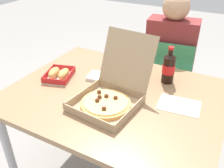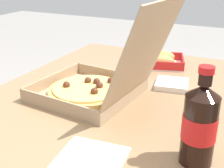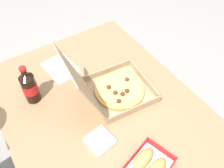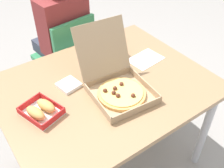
{
  "view_description": "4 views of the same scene",
  "coord_description": "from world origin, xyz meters",
  "px_view_note": "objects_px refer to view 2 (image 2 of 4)",
  "views": [
    {
      "loc": [
        0.53,
        -1.02,
        1.46
      ],
      "look_at": [
        -0.01,
        -0.02,
        0.78
      ],
      "focal_mm": 39.27,
      "sensor_mm": 36.0,
      "label": 1
    },
    {
      "loc": [
        0.78,
        0.33,
        1.13
      ],
      "look_at": [
        0.02,
        -0.04,
        0.77
      ],
      "focal_mm": 47.14,
      "sensor_mm": 36.0,
      "label": 2
    },
    {
      "loc": [
        -0.64,
        0.34,
        1.7
      ],
      "look_at": [
        0.04,
        -0.1,
        0.78
      ],
      "focal_mm": 38.95,
      "sensor_mm": 36.0,
      "label": 3
    },
    {
      "loc": [
        -0.63,
        -0.96,
        1.68
      ],
      "look_at": [
        -0.01,
        -0.08,
        0.78
      ],
      "focal_mm": 42.44,
      "sensor_mm": 36.0,
      "label": 4
    }
  ],
  "objects_px": {
    "bread_side_box": "(161,60)",
    "napkin_pile": "(172,84)",
    "cola_bottle": "(199,124)",
    "paper_menu": "(84,168)",
    "pizza_box_open": "(97,84)"
  },
  "relations": [
    {
      "from": "cola_bottle",
      "to": "bread_side_box",
      "type": "bearing_deg",
      "value": -156.05
    },
    {
      "from": "pizza_box_open",
      "to": "cola_bottle",
      "type": "height_order",
      "value": "pizza_box_open"
    },
    {
      "from": "bread_side_box",
      "to": "napkin_pile",
      "type": "bearing_deg",
      "value": 27.11
    },
    {
      "from": "paper_menu",
      "to": "napkin_pile",
      "type": "xyz_separation_m",
      "value": [
        -0.52,
        0.05,
        0.01
      ]
    },
    {
      "from": "paper_menu",
      "to": "bread_side_box",
      "type": "bearing_deg",
      "value": 178.46
    },
    {
      "from": "cola_bottle",
      "to": "napkin_pile",
      "type": "distance_m",
      "value": 0.43
    },
    {
      "from": "cola_bottle",
      "to": "paper_menu",
      "type": "relative_size",
      "value": 1.07
    },
    {
      "from": "pizza_box_open",
      "to": "bread_side_box",
      "type": "distance_m",
      "value": 0.42
    },
    {
      "from": "paper_menu",
      "to": "cola_bottle",
      "type": "bearing_deg",
      "value": 115.81
    },
    {
      "from": "paper_menu",
      "to": "napkin_pile",
      "type": "relative_size",
      "value": 1.91
    },
    {
      "from": "cola_bottle",
      "to": "napkin_pile",
      "type": "relative_size",
      "value": 2.04
    },
    {
      "from": "bread_side_box",
      "to": "napkin_pile",
      "type": "relative_size",
      "value": 2.05
    },
    {
      "from": "pizza_box_open",
      "to": "paper_menu",
      "type": "xyz_separation_m",
      "value": [
        0.33,
        0.15,
        -0.05
      ]
    },
    {
      "from": "cola_bottle",
      "to": "paper_menu",
      "type": "height_order",
      "value": "cola_bottle"
    },
    {
      "from": "cola_bottle",
      "to": "napkin_pile",
      "type": "bearing_deg",
      "value": -157.81
    }
  ]
}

